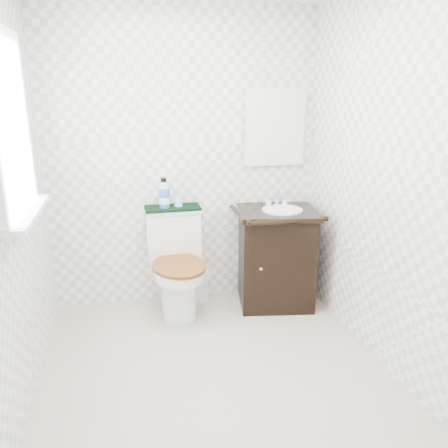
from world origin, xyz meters
name	(u,v)px	position (x,y,z in m)	size (l,w,h in m)	color
floor	(217,377)	(0.00, 0.00, 0.00)	(2.40, 2.40, 0.00)	#BCB497
wall_back	(185,161)	(0.00, 1.20, 1.20)	(2.40, 2.40, 0.00)	white
wall_front	(302,277)	(0.00, -1.20, 1.20)	(2.40, 2.40, 0.00)	white
wall_left	(1,203)	(-1.10, 0.00, 1.20)	(2.40, 2.40, 0.00)	white
wall_right	(392,183)	(1.10, 0.00, 1.20)	(2.40, 2.40, 0.00)	white
window	(9,128)	(-1.07, 0.25, 1.55)	(0.02, 0.70, 0.90)	white
mirror	(275,128)	(0.75, 1.18, 1.45)	(0.50, 0.02, 0.60)	silver
toilet	(176,268)	(-0.12, 0.97, 0.36)	(0.45, 0.65, 0.83)	white
vanity	(276,255)	(0.70, 0.90, 0.43)	(0.71, 0.64, 0.92)	black
trash_bin	(196,284)	(0.06, 1.10, 0.15)	(0.21, 0.17, 0.28)	silver
towel	(173,208)	(-0.12, 1.09, 0.84)	(0.44, 0.22, 0.02)	black
mouthwash_bottle	(164,194)	(-0.19, 1.08, 0.96)	(0.08, 0.08, 0.24)	blue
cup	(178,201)	(-0.07, 1.10, 0.89)	(0.07, 0.07, 0.08)	#8BBFE3
soap_bar	(272,206)	(0.69, 1.00, 0.83)	(0.07, 0.05, 0.02)	#19767B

